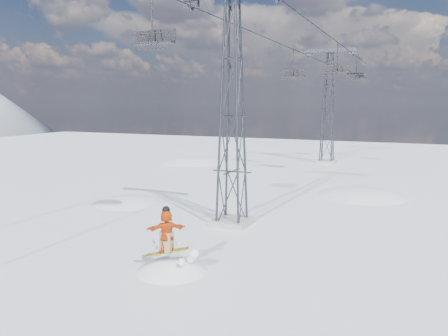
{
  "coord_description": "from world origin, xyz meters",
  "views": [
    {
      "loc": [
        9.13,
        -11.82,
        6.15
      ],
      "look_at": [
        1.45,
        5.56,
        3.29
      ],
      "focal_mm": 35.0,
      "sensor_mm": 36.0,
      "label": 1
    }
  ],
  "objects_px": {
    "lift_tower_near": "(232,117)",
    "snowboarder_jump": "(172,313)",
    "lift_tower_far": "(328,109)",
    "lift_chair_near": "(153,38)"
  },
  "relations": [
    {
      "from": "lift_tower_near",
      "to": "snowboarder_jump",
      "type": "bearing_deg",
      "value": -86.97
    },
    {
      "from": "lift_tower_far",
      "to": "lift_chair_near",
      "type": "height_order",
      "value": "lift_tower_far"
    },
    {
      "from": "lift_tower_far",
      "to": "lift_tower_near",
      "type": "bearing_deg",
      "value": -90.0
    },
    {
      "from": "lift_tower_near",
      "to": "lift_chair_near",
      "type": "height_order",
      "value": "lift_tower_near"
    },
    {
      "from": "lift_tower_near",
      "to": "lift_chair_near",
      "type": "bearing_deg",
      "value": -122.32
    },
    {
      "from": "snowboarder_jump",
      "to": "lift_chair_near",
      "type": "bearing_deg",
      "value": 129.64
    },
    {
      "from": "lift_tower_near",
      "to": "lift_tower_far",
      "type": "height_order",
      "value": "same"
    },
    {
      "from": "lift_chair_near",
      "to": "snowboarder_jump",
      "type": "bearing_deg",
      "value": -50.36
    },
    {
      "from": "lift_tower_far",
      "to": "snowboarder_jump",
      "type": "bearing_deg",
      "value": -89.37
    },
    {
      "from": "lift_tower_near",
      "to": "snowboarder_jump",
      "type": "distance_m",
      "value": 9.68
    }
  ]
}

